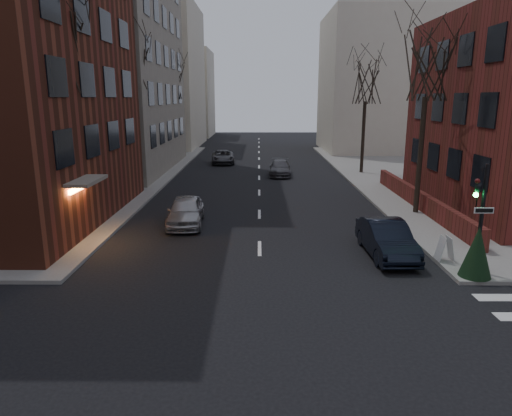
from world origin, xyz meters
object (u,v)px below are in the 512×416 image
Objects in this scene: streetlamp_far at (181,119)px; car_lane_gray at (280,168)px; parked_sedan at (386,239)px; tree_left_a at (59,49)px; tree_right_b at (366,83)px; sandwich_board at (445,248)px; tree_left_c at (171,81)px; tree_left_b at (132,60)px; car_lane_silver at (186,211)px; traffic_signal at (479,226)px; car_lane_far at (223,157)px; streetlamp_near at (129,133)px; evergreen_shrub at (477,252)px; tree_right_a at (428,66)px.

streetlamp_far is 1.45× the size of car_lane_gray.
tree_left_a is at bearing 166.45° from parked_sedan.
tree_left_a is at bearing -134.36° from tree_right_b.
tree_left_c is at bearing 118.76° from sandwich_board.
tree_left_c is at bearing 155.56° from tree_right_b.
car_lane_silver is (5.01, -10.24, -8.17)m from tree_left_b.
tree_left_c is at bearing 98.11° from car_lane_silver.
traffic_signal is 35.76m from tree_left_c.
tree_left_c is at bearing 157.38° from car_lane_far.
streetlamp_near is at bearing -149.53° from tree_right_b.
streetlamp_near is at bearing 121.66° from car_lane_silver.
traffic_signal is at bearing -33.52° from car_lane_silver.
tree_left_c is 9.84× the size of sandwich_board.
evergreen_shrub is (15.94, -13.50, -3.16)m from streetlamp_near.
tree_left_c is 2.24× the size of car_lane_gray.
car_lane_far is (4.59, -3.65, -3.59)m from streetlamp_far.
tree_left_c is at bearing 128.66° from tree_right_a.
streetlamp_near is at bearing -88.09° from tree_left_c.
tree_left_a is 21.61m from car_lane_gray.
sandwich_board is at bearing -93.93° from tree_right_b.
car_lane_silver is 2.34× the size of evergreen_shrub.
evergreen_shrub is at bearing -74.18° from car_lane_far.
car_lane_far is (-8.86, 27.25, -0.09)m from parked_sedan.
streetlamp_far reaches higher than car_lane_silver.
car_lane_far is at bearing -17.62° from tree_left_c.
tree_left_c and tree_right_a have the same top height.
tree_left_a is 2.37× the size of car_lane_gray.
tree_right_a is 17.87m from streetlamp_near.
tree_left_b is 25.32m from evergreen_shrub.
traffic_signal is at bearing -61.64° from tree_left_c.
sandwich_board is at bearing -72.31° from car_lane_gray.
tree_left_b is 18.64m from tree_right_b.
tree_right_b is (17.60, 18.00, -0.88)m from tree_left_a.
traffic_signal is at bearing -16.65° from tree_left_a.
tree_left_a is 0.95× the size of tree_left_b.
tree_right_a reaches higher than parked_sedan.
tree_right_b is 2.05× the size of parked_sedan.
car_lane_gray is at bearing 105.58° from traffic_signal.
evergreen_shrub is at bearing -48.13° from parked_sedan.
car_lane_silver is (-12.59, -2.24, -7.29)m from tree_right_a.
tree_left_b reaches higher than tree_left_c.
streetlamp_near is 6.36× the size of sandwich_board.
tree_left_a reaches higher than traffic_signal.
tree_right_b is 9.93m from car_lane_gray.
evergreen_shrub reaches higher than sandwich_board.
streetlamp_far reaches higher than evergreen_shrub.
parked_sedan is 10.17m from car_lane_silver.
car_lane_silver is (-9.04, 4.66, 0.01)m from parked_sedan.
car_lane_silver is (-12.59, -16.24, -6.84)m from tree_right_b.
car_lane_gray is at bearing -58.26° from car_lane_far.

